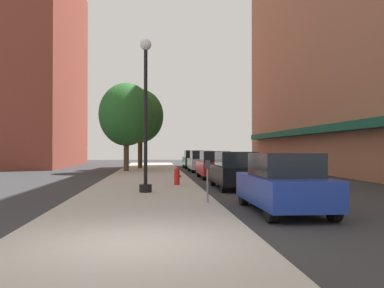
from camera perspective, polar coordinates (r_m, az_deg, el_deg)
The scene contains 13 objects.
ground_plane at distance 25.81m, azimuth 2.94°, elevation -4.64°, with size 90.00×90.00×0.00m, color #2D2D30.
sidewalk_slab at distance 26.56m, azimuth -5.97°, elevation -4.39°, with size 4.80×50.00×0.12m, color #A8A399.
building_far_background at distance 46.69m, azimuth -19.41°, elevation 9.56°, with size 6.80×18.00×20.16m.
lamppost at distance 16.29m, azimuth -6.31°, elevation 4.34°, with size 0.48×0.48×5.90m.
fire_hydrant at distance 19.51m, azimuth -2.05°, elevation -4.38°, with size 0.33×0.26×0.79m.
parking_meter_near at distance 13.02m, azimuth 2.12°, elevation -4.32°, with size 0.14×0.09×1.31m.
tree_near at distance 32.50m, azimuth -8.89°, elevation 3.97°, with size 4.17×4.17×6.71m.
tree_mid at distance 36.92m, azimuth -7.04°, elevation 3.77°, with size 4.04×4.04×6.86m.
car_blue at distance 12.05m, azimuth 12.27°, elevation -5.27°, with size 1.80×4.30×1.66m.
car_black at distance 18.88m, azimuth 5.88°, elevation -3.62°, with size 1.80×4.30×1.66m.
car_red at distance 25.44m, azimuth 3.04°, elevation -2.87°, with size 1.80×4.30×1.66m.
car_silver at distance 32.74m, azimuth 1.23°, elevation -2.39°, with size 1.80×4.30×1.66m.
car_green at distance 39.43m, azimuth 0.16°, elevation -2.10°, with size 1.80×4.30×1.66m.
Camera 1 is at (0.43, -7.50, 1.77)m, focal length 39.34 mm.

